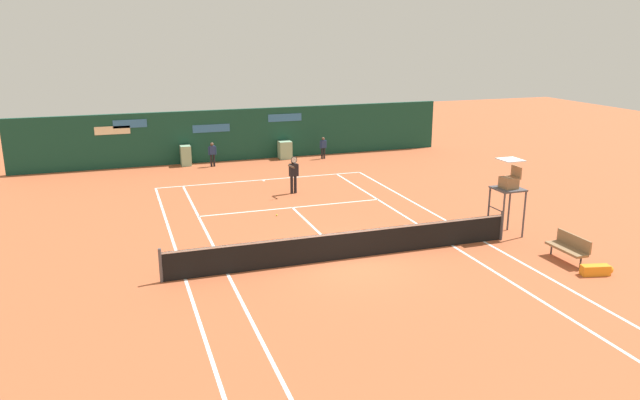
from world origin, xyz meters
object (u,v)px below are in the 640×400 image
object	(u,v)px
player_bench	(569,246)
tennis_ball_mid_court	(277,215)
umpire_chair	(509,186)
ball_kid_right_post	(212,153)
player_on_baseline	(294,173)
ball_kid_left_post	(323,146)
equipment_bag	(598,270)

from	to	relation	value
player_bench	tennis_ball_mid_court	bearing A→B (deg)	44.33
umpire_chair	ball_kid_right_post	distance (m)	17.44
player_on_baseline	umpire_chair	bearing A→B (deg)	115.50
player_on_baseline	ball_kid_left_post	bearing A→B (deg)	-128.33
umpire_chair	tennis_ball_mid_court	size ratio (longest dim) A/B	42.20
ball_kid_left_post	umpire_chair	bearing A→B (deg)	91.68
umpire_chair	player_bench	distance (m)	3.25
equipment_bag	tennis_ball_mid_court	size ratio (longest dim) A/B	15.10
player_on_baseline	ball_kid_right_post	world-z (taller)	player_on_baseline
umpire_chair	player_on_baseline	xyz separation A→B (m)	(-5.74, 8.25, -0.91)
umpire_chair	equipment_bag	xyz separation A→B (m)	(0.43, -4.21, -1.72)
umpire_chair	player_bench	size ratio (longest dim) A/B	1.86
player_bench	ball_kid_left_post	size ratio (longest dim) A/B	1.20
tennis_ball_mid_court	ball_kid_right_post	bearing A→B (deg)	95.29
ball_kid_right_post	ball_kid_left_post	xyz separation A→B (m)	(6.52, 0.00, -0.04)
ball_kid_right_post	player_on_baseline	bearing A→B (deg)	111.69
umpire_chair	ball_kid_left_post	size ratio (longest dim) A/B	2.22
umpire_chair	equipment_bag	world-z (taller)	umpire_chair
ball_kid_right_post	tennis_ball_mid_court	xyz separation A→B (m)	(0.95, -10.22, -0.75)
player_on_baseline	ball_kid_left_post	distance (m)	8.04
player_on_baseline	tennis_ball_mid_court	size ratio (longest dim) A/B	27.47
player_bench	equipment_bag	size ratio (longest dim) A/B	1.50
umpire_chair	equipment_bag	distance (m)	4.57
ball_kid_left_post	tennis_ball_mid_court	world-z (taller)	ball_kid_left_post
equipment_bag	ball_kid_left_post	distance (m)	19.63
ball_kid_right_post	player_bench	bearing A→B (deg)	116.90
umpire_chair	ball_kid_left_post	bearing A→B (deg)	6.87
ball_kid_right_post	ball_kid_left_post	distance (m)	6.52
umpire_chair	equipment_bag	size ratio (longest dim) A/B	2.79
ball_kid_left_post	tennis_ball_mid_court	size ratio (longest dim) A/B	18.97
ball_kid_right_post	ball_kid_left_post	bearing A→B (deg)	-178.76
tennis_ball_mid_court	ball_kid_left_post	bearing A→B (deg)	61.40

